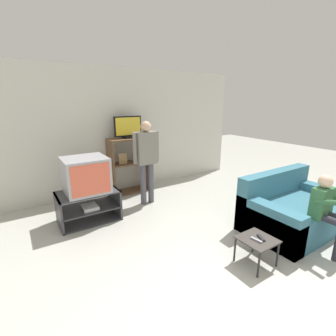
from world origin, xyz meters
The scene contains 12 objects.
ground_plane centered at (0.00, 0.00, 0.00)m, with size 18.00×18.00×0.00m, color #B7B7AD.
wall_back centered at (0.00, 3.94, 1.30)m, with size 6.40×0.06×2.60m.
tv_stand centered at (-0.86, 2.83, 0.25)m, with size 0.95×0.59×0.51m.
television_main centered at (-0.86, 2.84, 0.79)m, with size 0.67×0.62×0.56m.
media_shelf centered at (0.24, 3.68, 0.60)m, with size 0.80×0.38×1.19m.
television_flat centered at (0.28, 3.69, 1.40)m, with size 0.59×0.20×0.45m.
snack_table centered at (0.54, 0.58, 0.30)m, with size 0.40×0.40×0.35m.
remote_control_black centered at (0.58, 0.56, 0.36)m, with size 0.04×0.14×0.02m, color #232328.
remote_control_white centered at (0.49, 0.56, 0.36)m, with size 0.04×0.14×0.02m, color gray.
couch centered at (1.76, 0.86, 0.29)m, with size 1.60×0.99×0.85m.
person_standing_adult centered at (0.30, 2.94, 0.96)m, with size 0.53×0.20×1.59m.
person_seated_child centered at (1.52, 0.29, 0.62)m, with size 0.33×0.43×1.04m.
Camera 1 is at (-1.76, -1.01, 1.95)m, focal length 26.00 mm.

